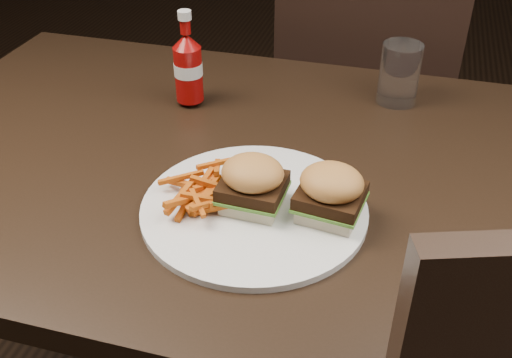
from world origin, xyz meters
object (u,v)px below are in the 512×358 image
(dining_table, at_px, (233,167))
(chair_far, at_px, (367,127))
(plate, at_px, (254,209))
(tumbler, at_px, (399,74))
(ketchup_bottle, at_px, (189,74))

(dining_table, xyz_separation_m, chair_far, (0.16, 0.72, -0.30))
(dining_table, bearing_deg, chair_far, 77.13)
(plate, distance_m, tumbler, 0.43)
(chair_far, relative_size, ketchup_bottle, 4.33)
(dining_table, distance_m, chair_far, 0.80)
(dining_table, relative_size, ketchup_bottle, 11.71)
(dining_table, distance_m, plate, 0.15)
(dining_table, bearing_deg, ketchup_bottle, 130.22)
(plate, bearing_deg, tumbler, 67.26)
(plate, bearing_deg, ketchup_bottle, 125.60)
(tumbler, bearing_deg, dining_table, -131.73)
(chair_far, bearing_deg, tumbler, 103.09)
(ketchup_bottle, distance_m, tumbler, 0.39)
(ketchup_bottle, bearing_deg, dining_table, -49.78)
(chair_far, relative_size, plate, 1.37)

